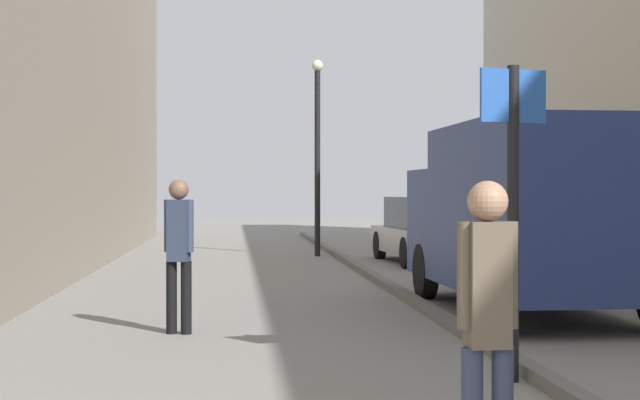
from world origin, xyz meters
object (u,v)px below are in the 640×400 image
object	(u,v)px
street_sign_post	(513,194)
lamp_post	(317,144)
pedestrian_mid_block	(487,314)
delivery_van	(528,213)
parked_car	(429,230)
pedestrian_main_foreground	(179,245)

from	to	relation	value
street_sign_post	lamp_post	world-z (taller)	lamp_post
pedestrian_mid_block	delivery_van	distance (m)	7.59
parked_car	street_sign_post	xyz separation A→B (m)	(-2.00, -12.97, 0.83)
pedestrian_main_foreground	parked_car	xyz separation A→B (m)	(4.89, 10.06, -0.27)
pedestrian_main_foreground	pedestrian_mid_block	distance (m)	6.06
pedestrian_mid_block	lamp_post	world-z (taller)	lamp_post
delivery_van	pedestrian_main_foreground	bearing A→B (deg)	-163.53
pedestrian_main_foreground	street_sign_post	xyz separation A→B (m)	(2.89, -2.91, 0.56)
pedestrian_main_foreground	delivery_van	world-z (taller)	delivery_van
pedestrian_mid_block	street_sign_post	world-z (taller)	street_sign_post
pedestrian_main_foreground	parked_car	bearing A→B (deg)	81.02
parked_car	lamp_post	world-z (taller)	lamp_post
delivery_van	parked_car	xyz separation A→B (m)	(0.51, 8.66, -0.58)
pedestrian_main_foreground	street_sign_post	world-z (taller)	street_sign_post
pedestrian_main_foreground	lamp_post	xyz separation A→B (m)	(2.63, 12.42, 1.74)
pedestrian_main_foreground	street_sign_post	bearing A→B (deg)	-28.29
pedestrian_mid_block	lamp_post	size ratio (longest dim) A/B	0.34
pedestrian_mid_block	lamp_post	distance (m)	18.28
pedestrian_main_foreground	pedestrian_mid_block	xyz separation A→B (m)	(1.90, -5.76, -0.04)
pedestrian_main_foreground	parked_car	size ratio (longest dim) A/B	0.40
parked_car	delivery_van	bearing A→B (deg)	-95.88
street_sign_post	lamp_post	distance (m)	15.37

